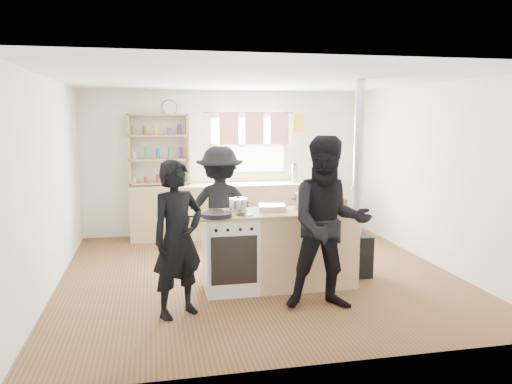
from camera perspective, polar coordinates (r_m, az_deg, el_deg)
ground at (r=6.64m, az=0.19°, el=-9.34°), size 5.00×5.00×0.01m
back_counter at (r=8.65m, az=-2.87°, el=-2.05°), size 3.40×0.55×0.90m
shelving_unit at (r=8.54m, az=-11.05°, el=4.85°), size 1.00×0.28×1.20m
thermos at (r=8.81m, az=4.41°, el=2.13°), size 0.10×0.10×0.32m
cooking_island at (r=6.03m, az=2.64°, el=-6.53°), size 1.97×0.64×0.93m
skillet_greens at (r=5.57m, az=-4.48°, el=-2.60°), size 0.37×0.37×0.05m
roast_tray at (r=5.97m, az=1.87°, el=-1.75°), size 0.36×0.31×0.07m
stockpot_stove at (r=5.90m, az=-2.07°, el=-1.47°), size 0.21×0.21×0.18m
stockpot_counter at (r=6.06m, az=5.72°, el=-1.04°), size 0.30×0.30×0.22m
bread_board at (r=6.15m, az=9.32°, el=-1.42°), size 0.32×0.26×0.12m
flue_heater at (r=6.53m, az=11.40°, el=-3.92°), size 0.35×0.35×2.50m
person_near_left at (r=5.15m, az=-8.94°, el=-5.32°), size 0.70×0.63×1.61m
person_near_right at (r=5.31m, az=8.31°, el=-3.60°), size 0.99×0.82×1.85m
person_far at (r=6.66m, az=-4.11°, el=-1.91°), size 1.13×0.72×1.66m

